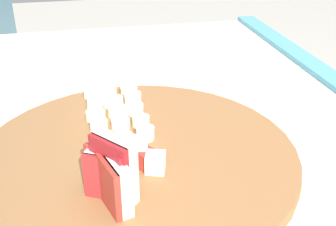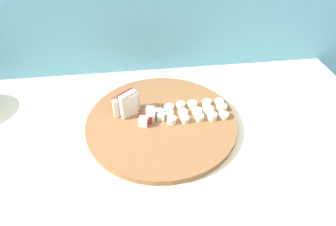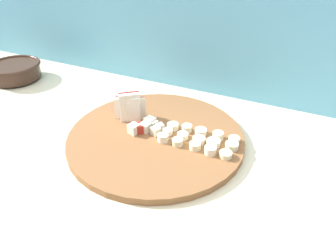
{
  "view_description": "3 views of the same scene",
  "coord_description": "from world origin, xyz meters",
  "px_view_note": "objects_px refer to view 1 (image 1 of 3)",
  "views": [
    {
      "loc": [
        -0.31,
        0.11,
        1.16
      ],
      "look_at": [
        0.12,
        0.02,
        0.93
      ],
      "focal_mm": 45.56,
      "sensor_mm": 36.0,
      "label": 1
    },
    {
      "loc": [
        0.07,
        -0.48,
        1.37
      ],
      "look_at": [
        0.14,
        0.07,
        0.9
      ],
      "focal_mm": 30.5,
      "sensor_mm": 36.0,
      "label": 2
    },
    {
      "loc": [
        0.39,
        -0.45,
        1.28
      ],
      "look_at": [
        0.14,
        0.09,
        0.93
      ],
      "focal_mm": 34.22,
      "sensor_mm": 36.0,
      "label": 3
    }
  ],
  "objects_px": {
    "apple_dice_pile": "(135,155)",
    "banana_slice_rows": "(116,111)",
    "cutting_board": "(137,155)",
    "apple_wedge_fan": "(112,174)"
  },
  "relations": [
    {
      "from": "apple_dice_pile",
      "to": "banana_slice_rows",
      "type": "relative_size",
      "value": 0.43
    },
    {
      "from": "cutting_board",
      "to": "apple_dice_pile",
      "type": "relative_size",
      "value": 5.38
    },
    {
      "from": "apple_wedge_fan",
      "to": "apple_dice_pile",
      "type": "xyz_separation_m",
      "value": [
        0.06,
        -0.03,
        -0.02
      ]
    },
    {
      "from": "cutting_board",
      "to": "banana_slice_rows",
      "type": "relative_size",
      "value": 2.3
    },
    {
      "from": "apple_dice_pile",
      "to": "banana_slice_rows",
      "type": "height_order",
      "value": "apple_dice_pile"
    },
    {
      "from": "apple_wedge_fan",
      "to": "cutting_board",
      "type": "bearing_deg",
      "value": -23.08
    },
    {
      "from": "cutting_board",
      "to": "banana_slice_rows",
      "type": "xyz_separation_m",
      "value": [
        0.09,
        0.01,
        0.01
      ]
    },
    {
      "from": "apple_dice_pile",
      "to": "banana_slice_rows",
      "type": "distance_m",
      "value": 0.12
    },
    {
      "from": "apple_dice_pile",
      "to": "apple_wedge_fan",
      "type": "bearing_deg",
      "value": 151.86
    },
    {
      "from": "apple_wedge_fan",
      "to": "apple_dice_pile",
      "type": "relative_size",
      "value": 1.01
    }
  ]
}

